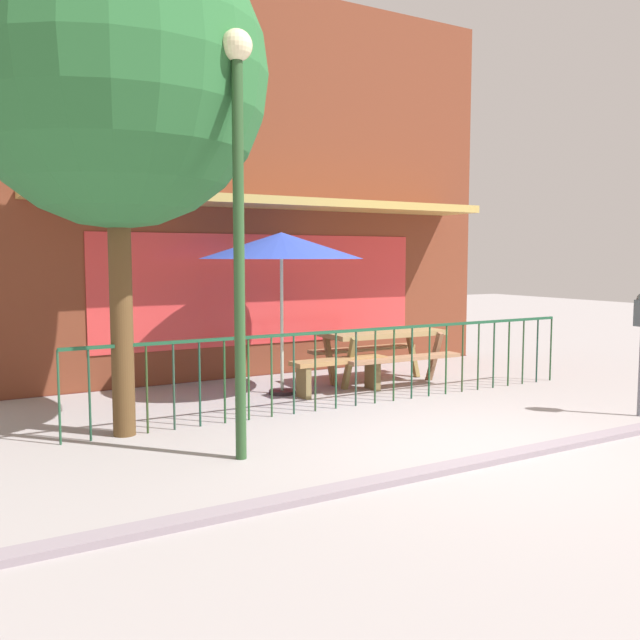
% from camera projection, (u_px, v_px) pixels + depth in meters
% --- Properties ---
extents(ground, '(40.00, 40.00, 0.00)m').
position_uv_depth(ground, '(468.00, 445.00, 6.72)').
color(ground, '#9D9595').
extents(pub_storefront, '(8.32, 1.46, 5.95)m').
position_uv_depth(pub_storefront, '(259.00, 187.00, 10.62)').
color(pub_storefront, '#4D1E1C').
rests_on(pub_storefront, ground).
extents(patio_fence_front, '(7.02, 0.04, 0.97)m').
position_uv_depth(patio_fence_front, '(356.00, 353.00, 8.41)').
color(patio_fence_front, '#1A4A2F').
rests_on(patio_fence_front, ground).
extents(picnic_table_left, '(1.85, 1.42, 0.79)m').
position_uv_depth(picnic_table_left, '(383.00, 342.00, 9.97)').
color(picnic_table_left, '#9A7C4E').
rests_on(picnic_table_left, ground).
extents(patio_umbrella, '(2.19, 2.19, 2.18)m').
position_uv_depth(patio_umbrella, '(281.00, 246.00, 9.04)').
color(patio_umbrella, black).
rests_on(patio_umbrella, ground).
extents(patio_bench, '(1.41, 0.35, 0.48)m').
position_uv_depth(patio_bench, '(339.00, 368.00, 9.22)').
color(patio_bench, '#A37645').
rests_on(patio_bench, ground).
extents(street_tree, '(3.07, 3.07, 5.20)m').
position_uv_depth(street_tree, '(115.00, 76.00, 6.75)').
color(street_tree, brown).
rests_on(street_tree, ground).
extents(street_lamp, '(0.28, 0.28, 3.84)m').
position_uv_depth(street_lamp, '(238.00, 183.00, 6.03)').
color(street_lamp, '#284C27').
rests_on(street_lamp, ground).
extents(curb_edge, '(11.65, 0.20, 0.11)m').
position_uv_depth(curb_edge, '(508.00, 459.00, 6.27)').
color(curb_edge, gray).
rests_on(curb_edge, ground).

